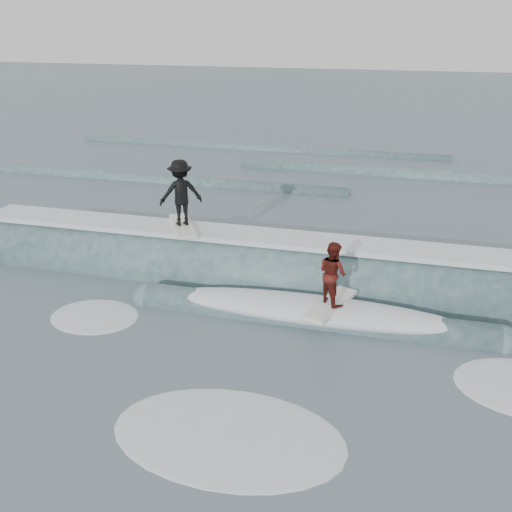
# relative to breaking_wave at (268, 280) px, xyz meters

# --- Properties ---
(ground) EXTENTS (160.00, 160.00, 0.00)m
(ground) POSITION_rel_breaking_wave_xyz_m (-0.16, -4.69, -0.03)
(ground) COLOR #425660
(ground) RESTS_ON ground
(breaking_wave) EXTENTS (23.58, 4.07, 2.57)m
(breaking_wave) POSITION_rel_breaking_wave_xyz_m (0.00, 0.00, 0.00)
(breaking_wave) COLOR #345257
(breaking_wave) RESTS_ON ground
(surfer_black) EXTENTS (1.47, 2.01, 2.04)m
(surfer_black) POSITION_rel_breaking_wave_xyz_m (-2.70, 0.20, 2.33)
(surfer_black) COLOR silver
(surfer_black) RESTS_ON ground
(surfer_red) EXTENTS (1.16, 2.07, 1.72)m
(surfer_red) POSITION_rel_breaking_wave_xyz_m (2.09, -2.00, 1.24)
(surfer_red) COLOR white
(surfer_red) RESTS_ON ground
(whitewater) EXTENTS (17.11, 7.47, 0.10)m
(whitewater) POSITION_rel_breaking_wave_xyz_m (1.12, -5.84, -0.03)
(whitewater) COLOR white
(whitewater) RESTS_ON ground
(far_swells) EXTENTS (38.03, 8.65, 0.80)m
(far_swells) POSITION_rel_breaking_wave_xyz_m (-1.66, 12.96, -0.03)
(far_swells) COLOR #345257
(far_swells) RESTS_ON ground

